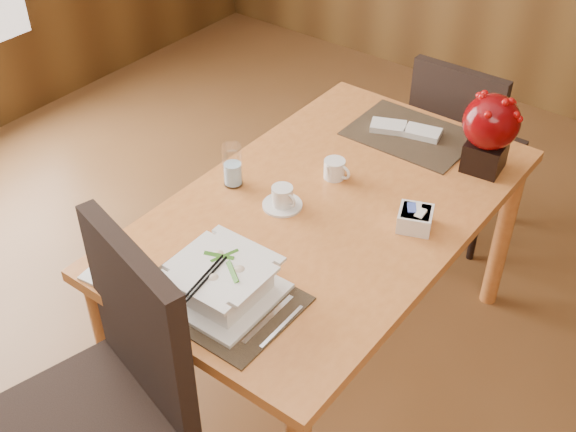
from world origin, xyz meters
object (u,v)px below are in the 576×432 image
Objects in this scene: bread_plate at (109,273)px; near_chair at (108,391)px; creamer_jug at (334,169)px; berry_decor at (490,129)px; dining_table at (327,227)px; water_glass at (232,165)px; sugar_caddy at (415,219)px; coffee_cup at (282,198)px; far_chair at (460,143)px; soup_setting at (222,282)px.

near_chair is (0.21, -0.23, -0.16)m from bread_plate.
berry_decor is (0.39, 0.37, 0.13)m from creamer_jug.
dining_table is at bearing 64.14° from bread_plate.
sugar_caddy is at bearing 15.64° from water_glass.
coffee_cup reaches higher than creamer_jug.
sugar_caddy is at bearing -7.58° from creamer_jug.
water_glass reaches higher than creamer_jug.
berry_decor reaches higher than far_chair.
soup_setting is 0.36m from bread_plate.
water_glass is 0.17× the size of far_chair.
dining_table is 0.20m from coffee_cup.
berry_decor reaches higher than bread_plate.
sugar_caddy is at bearing 82.09° from near_chair.
soup_setting reaches higher than sugar_caddy.
coffee_cup is at bearing -125.51° from berry_decor.
water_glass is (-0.34, 0.44, 0.02)m from soup_setting.
dining_table is at bearing -121.72° from berry_decor.
creamer_jug is 0.91× the size of sugar_caddy.
far_chair reaches higher than coffee_cup.
dining_table is 15.55× the size of creamer_jug.
far_chair is (0.03, 0.98, -0.14)m from dining_table.
berry_decor is at bearing 46.85° from creamer_jug.
soup_setting is at bearing 88.29° from far_chair.
creamer_jug is at bearing 72.97° from bread_plate.
water_glass reaches higher than sugar_caddy.
sugar_caddy reaches higher than bread_plate.
sugar_caddy is 0.10× the size of near_chair.
soup_setting is at bearing -89.19° from dining_table.
berry_decor is at bearing 54.49° from coffee_cup.
bread_plate is (-0.64, -1.18, -0.16)m from berry_decor.
near_chair is (-0.43, -1.41, -0.32)m from berry_decor.
soup_setting is at bearing 85.49° from near_chair.
water_glass is 0.57m from bread_plate.
far_chair is (0.11, 0.83, -0.27)m from creamer_jug.
near_chair is at bearing -110.16° from soup_setting.
far_chair reaches higher than water_glass.
creamer_jug is (-0.08, 0.68, -0.02)m from soup_setting.
far_chair is at bearing 105.54° from sugar_caddy.
sugar_caddy is 0.12× the size of far_chair.
berry_decor reaches higher than water_glass.
soup_setting is 2.80× the size of sugar_caddy.
coffee_cup is 1.01× the size of bread_plate.
sugar_caddy is at bearing 104.78° from far_chair.
dining_table is 0.39m from water_glass.
sugar_caddy is 0.98m from far_chair.
bread_plate is at bearing -109.84° from coffee_cup.
far_chair reaches higher than creamer_jug.
far_chair reaches higher than bread_plate.
dining_table is 11.20× the size of coffee_cup.
water_glass is at bearing 126.62° from soup_setting.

